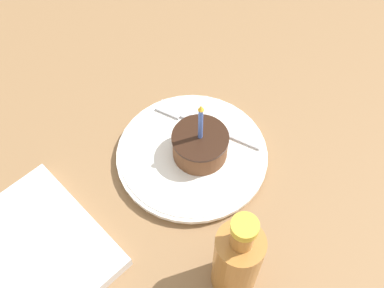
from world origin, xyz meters
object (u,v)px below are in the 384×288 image
(plate, at_px, (192,155))
(bottle, at_px, (237,260))
(fork, at_px, (201,122))
(cake_slice, at_px, (199,145))
(marble_board, at_px, (22,261))

(plate, bearing_deg, bottle, 151.48)
(fork, distance_m, bottle, 0.26)
(cake_slice, relative_size, marble_board, 0.54)
(cake_slice, xyz_separation_m, marble_board, (0.05, 0.30, -0.03))
(marble_board, bearing_deg, cake_slice, -99.51)
(plate, bearing_deg, cake_slice, -150.94)
(cake_slice, bearing_deg, fork, -47.33)
(fork, distance_m, marble_board, 0.35)
(fork, bearing_deg, bottle, 144.92)
(plate, xyz_separation_m, bottle, (-0.18, 0.10, 0.06))
(plate, relative_size, cake_slice, 2.06)
(marble_board, bearing_deg, bottle, -138.55)
(plate, height_order, cake_slice, cake_slice)
(plate, distance_m, fork, 0.06)
(fork, bearing_deg, cake_slice, 132.67)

